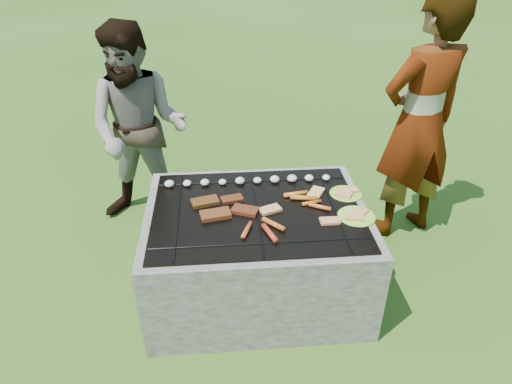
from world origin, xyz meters
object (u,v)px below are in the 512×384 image
fire_pit (257,253)px  plate_near (356,216)px  plate_far (346,194)px  bystander (139,130)px  cook (419,123)px

fire_pit → plate_near: plate_near is taller
plate_far → plate_near: (-0.00, -0.25, -0.00)m
fire_pit → bystander: size_ratio=0.86×
cook → plate_far: bearing=19.3°
plate_far → plate_near: same height
plate_near → bystander: bearing=143.1°
fire_pit → plate_near: 0.66m
plate_far → cook: size_ratio=0.14×
plate_near → cook: bearing=49.1°
plate_far → plate_near: 0.25m
fire_pit → plate_near: size_ratio=4.98×
plate_near → cook: size_ratio=0.15×
plate_near → bystander: (-1.33, 1.00, 0.14)m
plate_far → bystander: 1.54m
plate_near → plate_far: bearing=89.6°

